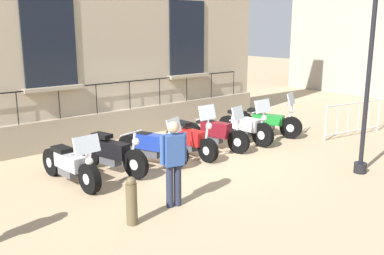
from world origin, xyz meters
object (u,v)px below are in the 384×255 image
bollard (132,201)px  motorcycle_silver (70,166)px  motorcycle_green (267,122)px  motorcycle_red (191,140)px  crowd_barrier (354,118)px  pedestrian_standing (173,159)px  motorcycle_white (245,127)px  motorcycle_black (112,154)px  lamppost (375,11)px  motorcycle_maroon (216,133)px  motorcycle_blue (153,146)px

bollard → motorcycle_silver: bearing=178.7°
motorcycle_green → bollard: 7.00m
motorcycle_green → motorcycle_silver: bearing=-89.3°
motorcycle_red → bollard: motorcycle_red is taller
crowd_barrier → pedestrian_standing: bearing=-84.5°
motorcycle_red → motorcycle_white: motorcycle_red is taller
motorcycle_black → lamppost: bearing=49.7°
motorcycle_red → motorcycle_green: (-0.19, 3.21, -0.01)m
motorcycle_white → motorcycle_maroon: bearing=-93.1°
lamppost → crowd_barrier: (-1.97, 3.06, -3.03)m
motorcycle_maroon → pedestrian_standing: pedestrian_standing is taller
motorcycle_black → lamppost: lamppost is taller
motorcycle_maroon → lamppost: lamppost is taller
motorcycle_red → motorcycle_white: size_ratio=0.96×
motorcycle_red → lamppost: bearing=31.8°
motorcycle_black → pedestrian_standing: size_ratio=1.31×
bollard → pedestrian_standing: 1.14m
pedestrian_standing → motorcycle_white: bearing=117.6°
motorcycle_maroon → motorcycle_green: (-0.06, 2.23, -0.02)m
motorcycle_red → bollard: size_ratio=2.27×
motorcycle_blue → crowd_barrier: bearing=75.4°
motorcycle_red → motorcycle_green: size_ratio=0.93×
motorcycle_black → motorcycle_green: size_ratio=1.03×
motorcycle_black → bollard: bearing=-23.4°
bollard → motorcycle_black: bearing=156.6°
motorcycle_silver → motorcycle_white: 5.35m
crowd_barrier → bollard: (0.87, -8.52, -0.14)m
motorcycle_blue → motorcycle_maroon: size_ratio=0.90×
lamppost → bollard: 6.41m
lamppost → motorcycle_red: bearing=-148.2°
motorcycle_maroon → motorcycle_green: 2.23m
motorcycle_black → motorcycle_white: 4.29m
motorcycle_silver → motorcycle_maroon: 4.23m
motorcycle_green → bollard: motorcycle_green is taller
motorcycle_black → motorcycle_red: 2.19m
motorcycle_black → motorcycle_maroon: size_ratio=1.00×
motorcycle_silver → motorcycle_white: size_ratio=1.08×
motorcycle_maroon → motorcycle_green: motorcycle_green is taller
crowd_barrier → motorcycle_silver: bearing=-100.9°
motorcycle_silver → motorcycle_blue: 2.14m
motorcycle_black → motorcycle_white: size_ratio=1.06×
motorcycle_black → bollard: motorcycle_black is taller
motorcycle_black → lamppost: size_ratio=0.47×
motorcycle_maroon → motorcycle_blue: bearing=-90.1°
crowd_barrier → pedestrian_standing: (0.72, -7.50, 0.35)m
crowd_barrier → motorcycle_red: bearing=-106.1°
motorcycle_white → motorcycle_green: motorcycle_green is taller
motorcycle_black → lamppost: 6.51m
motorcycle_black → motorcycle_red: size_ratio=1.10×
motorcycle_maroon → motorcycle_white: 1.12m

